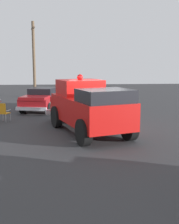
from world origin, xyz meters
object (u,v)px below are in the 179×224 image
at_px(classic_hot_rod, 42,99).
at_px(spectator_standing, 61,102).
at_px(vintage_fire_truck, 87,106).
at_px(lawn_chair_spare, 3,111).
at_px(lawn_chair_near_truck, 107,99).
at_px(spectator_seated, 105,98).
at_px(utility_pole, 34,58).

height_order(classic_hot_rod, spectator_standing, spectator_standing).
bearing_deg(vintage_fire_truck, lawn_chair_spare, 58.56).
distance_m(lawn_chair_near_truck, spectator_seated, 0.17).
height_order(spectator_standing, utility_pole, utility_pole).
xyz_separation_m(lawn_chair_near_truck, spectator_standing, (-3.82, 3.21, 0.37)).
relative_size(classic_hot_rod, spectator_standing, 2.78).
bearing_deg(utility_pole, lawn_chair_spare, 177.38).
bearing_deg(vintage_fire_truck, utility_pole, 15.08).
xyz_separation_m(vintage_fire_truck, spectator_seated, (7.18, -1.82, -0.50)).
height_order(classic_hot_rod, spectator_seated, classic_hot_rod).
relative_size(classic_hot_rod, utility_pole, 0.68).
relative_size(vintage_fire_truck, spectator_standing, 3.78).
relative_size(lawn_chair_near_truck, utility_pole, 0.15).
relative_size(vintage_fire_truck, classic_hot_rod, 1.36).
height_order(lawn_chair_near_truck, spectator_seated, spectator_seated).
bearing_deg(spectator_standing, spectator_seated, -38.82).
distance_m(spectator_seated, utility_pole, 9.31).
height_order(spectator_seated, spectator_standing, spectator_standing).
distance_m(classic_hot_rod, lawn_chair_near_truck, 4.57).
bearing_deg(spectator_seated, classic_hot_rod, 97.78).
xyz_separation_m(classic_hot_rod, lawn_chair_near_truck, (0.60, -4.53, -0.16)).
xyz_separation_m(vintage_fire_truck, spectator_standing, (3.36, 1.25, -0.23)).
bearing_deg(spectator_seated, vintage_fire_truck, 165.75).
bearing_deg(spectator_standing, lawn_chair_near_truck, -40.01).
xyz_separation_m(lawn_chair_near_truck, utility_pole, (6.87, 5.74, 2.96)).
bearing_deg(classic_hot_rod, spectator_standing, -157.64).
relative_size(spectator_standing, utility_pole, 0.25).
bearing_deg(lawn_chair_spare, vintage_fire_truck, -121.44).
height_order(classic_hot_rod, utility_pole, utility_pole).
bearing_deg(lawn_chair_near_truck, utility_pole, 39.88).
relative_size(lawn_chair_near_truck, lawn_chair_spare, 1.00).
height_order(spectator_seated, utility_pole, utility_pole).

